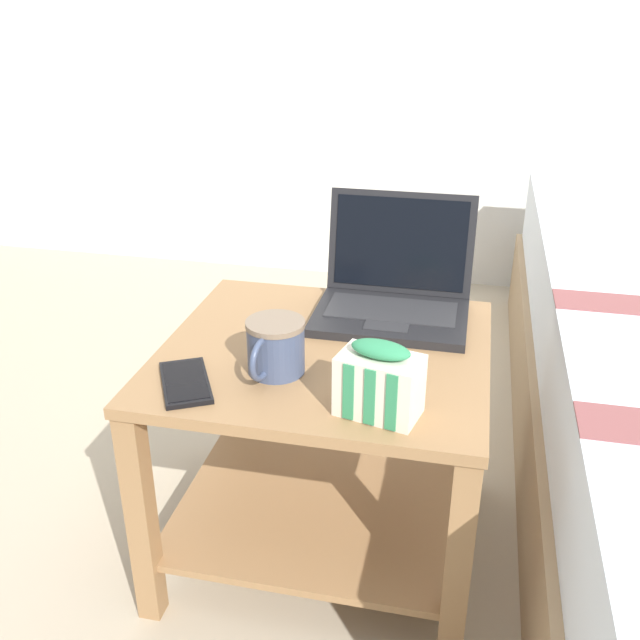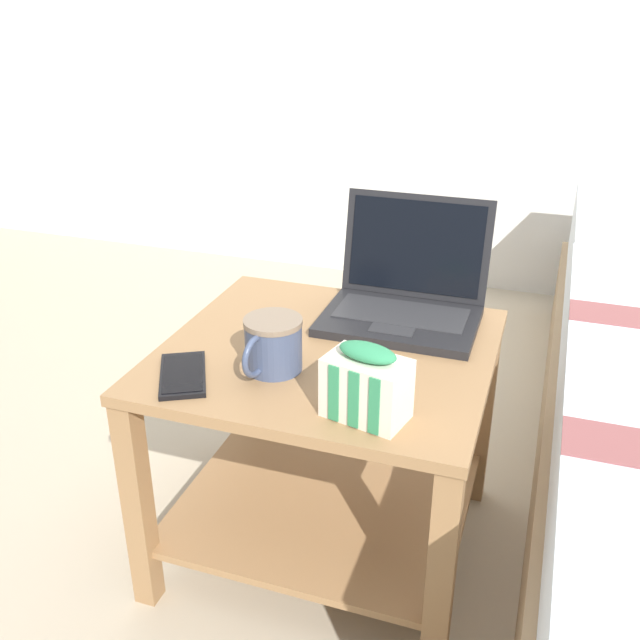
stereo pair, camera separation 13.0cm
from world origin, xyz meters
TOP-DOWN VIEW (x-y plane):
  - ground_plane at (0.00, 0.00)m, footprint 8.00×8.00m
  - bedside_table at (0.00, 0.00)m, footprint 0.63×0.59m
  - laptop at (0.11, 0.19)m, footprint 0.32×0.28m
  - mug_front_left at (-0.07, -0.11)m, footprint 0.11×0.15m
  - snack_bag at (0.13, -0.21)m, footprint 0.15×0.11m
  - cell_phone at (-0.21, -0.19)m, footprint 0.14×0.18m

SIDE VIEW (x-z plane):
  - ground_plane at x=0.00m, z-range 0.00..0.00m
  - bedside_table at x=0.00m, z-range 0.07..0.55m
  - cell_phone at x=-0.21m, z-range 0.48..0.49m
  - laptop at x=0.11m, z-range 0.41..0.65m
  - mug_front_left at x=-0.07m, z-range 0.49..0.59m
  - snack_bag at x=0.13m, z-range 0.48..0.61m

